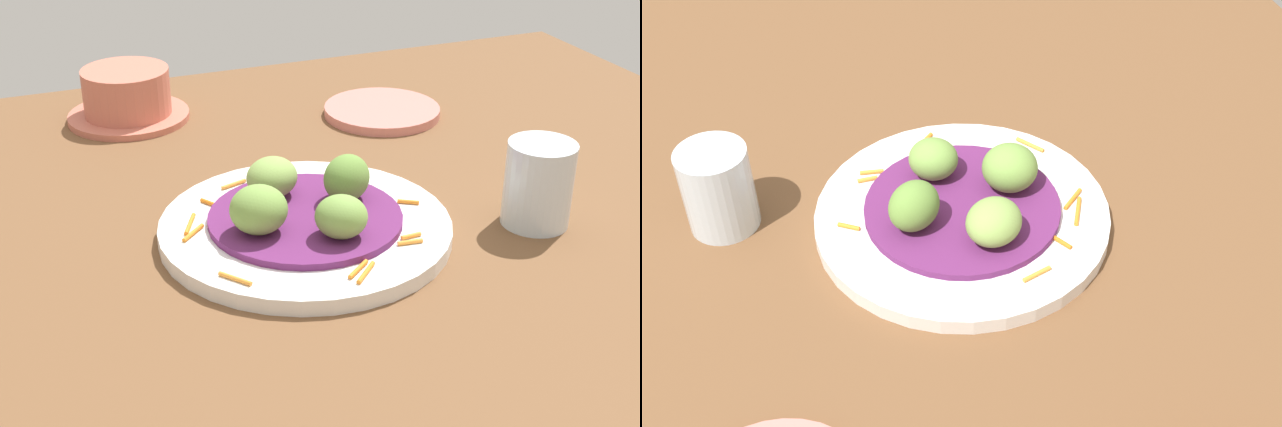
{
  "view_description": "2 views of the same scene",
  "coord_description": "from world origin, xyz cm",
  "views": [
    {
      "loc": [
        -62.46,
        30.78,
        42.28
      ],
      "look_at": [
        4.81,
        3.7,
        4.56
      ],
      "focal_mm": 50.18,
      "sensor_mm": 36.0,
      "label": 1
    },
    {
      "loc": [
        63.22,
        -10.77,
        56.43
      ],
      "look_at": [
        7.74,
        4.22,
        4.95
      ],
      "focal_mm": 48.62,
      "sensor_mm": 36.0,
      "label": 2
    }
  ],
  "objects": [
    {
      "name": "table_surface",
      "position": [
        0.0,
        0.0,
        1.0
      ],
      "size": [
        110.0,
        110.0,
        2.0
      ],
      "primitive_type": "cube",
      "color": "brown",
      "rests_on": "ground"
    },
    {
      "name": "main_plate",
      "position": [
        5.78,
        4.78,
        2.75
      ],
      "size": [
        27.17,
        27.17,
        1.5
      ],
      "primitive_type": "cylinder",
      "color": "white",
      "rests_on": "table_surface"
    },
    {
      "name": "guac_scoop_right",
      "position": [
        4.3,
        9.72,
        6.37
      ],
      "size": [
        5.48,
        5.58,
        4.37
      ],
      "primitive_type": "ellipsoid",
      "rotation": [
        0.0,
        0.0,
        3.06
      ],
      "color": "#759E47",
      "rests_on": "cabbage_bed"
    },
    {
      "name": "carrot_garnish",
      "position": [
        3.63,
        7.28,
        3.7
      ],
      "size": [
        22.39,
        23.03,
        0.4
      ],
      "color": "orange",
      "rests_on": "main_plate"
    },
    {
      "name": "guac_scoop_left",
      "position": [
        7.27,
        -0.16,
        6.43
      ],
      "size": [
        6.41,
        6.54,
        4.49
      ],
      "primitive_type": "ellipsoid",
      "rotation": [
        0.0,
        0.0,
        5.39
      ],
      "color": "olive",
      "rests_on": "cabbage_bed"
    },
    {
      "name": "guac_scoop_back",
      "position": [
        0.84,
        3.3,
        6.09
      ],
      "size": [
        6.27,
        6.33,
        3.82
      ],
      "primitive_type": "ellipsoid",
      "rotation": [
        0.0,
        0.0,
        5.74
      ],
      "color": "#759E47",
      "rests_on": "cabbage_bed"
    },
    {
      "name": "water_glass",
      "position": [
        -0.49,
        -16.47,
        6.1
      ],
      "size": [
        6.44,
        6.44,
        8.2
      ],
      "primitive_type": "cylinder",
      "color": "silver",
      "rests_on": "table_surface"
    },
    {
      "name": "cabbage_bed",
      "position": [
        5.78,
        4.78,
        3.84
      ],
      "size": [
        18.05,
        18.05,
        0.68
      ],
      "primitive_type": "cylinder",
      "color": "#60235B",
      "rests_on": "main_plate"
    },
    {
      "name": "guac_scoop_center",
      "position": [
        10.72,
        6.26,
        6.09
      ],
      "size": [
        7.09,
        7.12,
        3.82
      ],
      "primitive_type": "ellipsoid",
      "rotation": [
        0.0,
        0.0,
        3.88
      ],
      "color": "#84A851",
      "rests_on": "cabbage_bed"
    }
  ]
}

